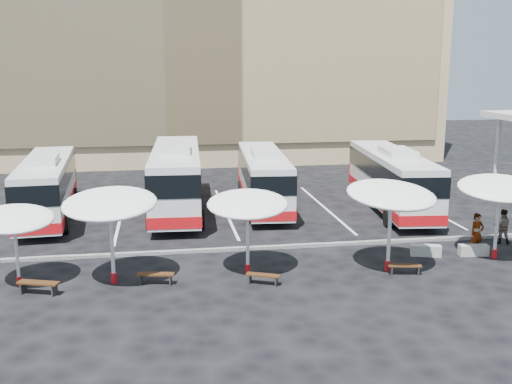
{
  "coord_description": "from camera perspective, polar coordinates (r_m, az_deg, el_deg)",
  "views": [
    {
      "loc": [
        -3.67,
        -25.85,
        8.49
      ],
      "look_at": [
        1.0,
        3.0,
        2.2
      ],
      "focal_mm": 42.0,
      "sensor_mm": 36.0,
      "label": 1
    }
  ],
  "objects": [
    {
      "name": "sunshade_1",
      "position": [
        23.63,
        -13.74,
        -1.1
      ],
      "size": [
        4.13,
        4.17,
        3.79
      ],
      "rotation": [
        0.0,
        0.0,
        -0.15
      ],
      "color": "silver",
      "rests_on": "ground"
    },
    {
      "name": "sunshade_4",
      "position": [
        28.04,
        22.22,
        0.32
      ],
      "size": [
        4.6,
        4.63,
        3.74
      ],
      "rotation": [
        0.0,
        0.0,
        -0.35
      ],
      "color": "silver",
      "rests_on": "ground"
    },
    {
      "name": "wood_bench_3",
      "position": [
        25.44,
        13.98,
        -6.96
      ],
      "size": [
        1.4,
        0.61,
        0.42
      ],
      "rotation": [
        0.0,
        0.0,
        -0.19
      ],
      "color": "#311A0A",
      "rests_on": "ground"
    },
    {
      "name": "ground",
      "position": [
        27.45,
        -1.07,
        -5.87
      ],
      "size": [
        120.0,
        120.0,
        0.0
      ],
      "primitive_type": "plane",
      "color": "black",
      "rests_on": "ground"
    },
    {
      "name": "sunshade_3",
      "position": [
        24.99,
        12.75,
        -0.28
      ],
      "size": [
        4.4,
        4.44,
        3.82
      ],
      "rotation": [
        0.0,
        0.0,
        0.24
      ],
      "color": "silver",
      "rests_on": "ground"
    },
    {
      "name": "bus_1",
      "position": [
        35.28,
        -7.61,
        1.56
      ],
      "size": [
        3.45,
        12.9,
        4.06
      ],
      "rotation": [
        0.0,
        0.0,
        -0.05
      ],
      "color": "silver",
      "rests_on": "ground"
    },
    {
      "name": "passenger_1",
      "position": [
        31.08,
        22.45,
        -3.05
      ],
      "size": [
        1.01,
        0.93,
        1.68
      ],
      "primitive_type": "imported",
      "rotation": [
        0.0,
        0.0,
        2.69
      ],
      "color": "black",
      "rests_on": "ground"
    },
    {
      "name": "curb_divider",
      "position": [
        27.9,
        -1.21,
        -5.41
      ],
      "size": [
        34.0,
        0.25,
        0.15
      ],
      "primitive_type": "cube",
      "color": "black",
      "rests_on": "ground"
    },
    {
      "name": "wood_bench_0",
      "position": [
        24.1,
        -20.01,
        -8.31
      ],
      "size": [
        1.63,
        0.91,
        0.48
      ],
      "rotation": [
        0.0,
        0.0,
        -0.33
      ],
      "color": "#311A0A",
      "rests_on": "ground"
    },
    {
      "name": "wood_bench_2",
      "position": [
        23.65,
        0.69,
        -8.07
      ],
      "size": [
        1.37,
        0.87,
        0.41
      ],
      "rotation": [
        0.0,
        0.0,
        -0.42
      ],
      "color": "#311A0A",
      "rests_on": "ground"
    },
    {
      "name": "wood_bench_1",
      "position": [
        23.98,
        -9.54,
        -7.89
      ],
      "size": [
        1.5,
        0.64,
        0.45
      ],
      "rotation": [
        0.0,
        0.0,
        -0.18
      ],
      "color": "#311A0A",
      "rests_on": "ground"
    },
    {
      "name": "conc_bench_1",
      "position": [
        28.83,
        20.0,
        -5.23
      ],
      "size": [
        1.34,
        0.58,
        0.49
      ],
      "primitive_type": "cube",
      "rotation": [
        0.0,
        0.0,
        -0.12
      ],
      "color": "gray",
      "rests_on": "ground"
    },
    {
      "name": "bus_3",
      "position": [
        36.13,
        12.78,
        1.37
      ],
      "size": [
        3.67,
        12.03,
        3.76
      ],
      "rotation": [
        0.0,
        0.0,
        -0.1
      ],
      "color": "silver",
      "rests_on": "ground"
    },
    {
      "name": "bus_2",
      "position": [
        36.0,
        0.69,
        1.49
      ],
      "size": [
        3.26,
        11.46,
        3.59
      ],
      "rotation": [
        0.0,
        0.0,
        -0.08
      ],
      "color": "silver",
      "rests_on": "ground"
    },
    {
      "name": "conc_bench_0",
      "position": [
        28.11,
        15.86,
        -5.38
      ],
      "size": [
        1.4,
        0.83,
        0.5
      ],
      "primitive_type": "cube",
      "rotation": [
        0.0,
        0.0,
        -0.31
      ],
      "color": "gray",
      "rests_on": "ground"
    },
    {
      "name": "sunshade_2",
      "position": [
        24.13,
        -0.81,
        -1.17
      ],
      "size": [
        3.81,
        3.85,
        3.45
      ],
      "rotation": [
        0.0,
        0.0,
        -0.17
      ],
      "color": "silver",
      "rests_on": "ground"
    },
    {
      "name": "bus_0",
      "position": [
        35.43,
        -19.29,
        0.65
      ],
      "size": [
        3.21,
        11.54,
        3.62
      ],
      "rotation": [
        0.0,
        0.0,
        0.07
      ],
      "color": "silver",
      "rests_on": "ground"
    },
    {
      "name": "sunshade_0",
      "position": [
        24.65,
        -22.07,
        -2.4
      ],
      "size": [
        3.91,
        3.93,
        3.15
      ],
      "rotation": [
        0.0,
        0.0,
        0.37
      ],
      "color": "silver",
      "rests_on": "ground"
    },
    {
      "name": "sandstone_building",
      "position": [
        57.98,
        -5.77,
        16.18
      ],
      "size": [
        42.0,
        18.25,
        29.6
      ],
      "color": "tan",
      "rests_on": "ground"
    },
    {
      "name": "bay_lines",
      "position": [
        35.09,
        -2.92,
        -1.86
      ],
      "size": [
        24.15,
        12.0,
        0.01
      ],
      "color": "white",
      "rests_on": "ground"
    },
    {
      "name": "passenger_0",
      "position": [
        29.07,
        20.29,
        -3.71
      ],
      "size": [
        0.73,
        0.52,
        1.86
      ],
      "primitive_type": "imported",
      "rotation": [
        0.0,
        0.0,
        0.12
      ],
      "color": "black",
      "rests_on": "ground"
    }
  ]
}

